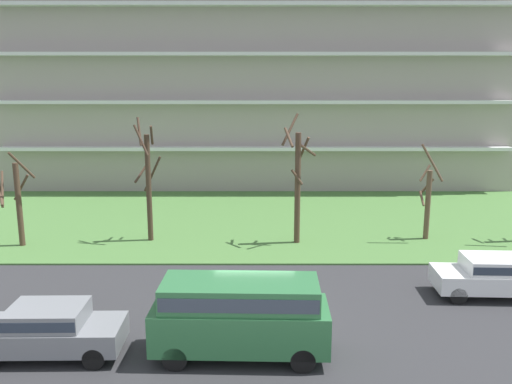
% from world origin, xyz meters
% --- Properties ---
extents(ground, '(160.00, 160.00, 0.00)m').
position_xyz_m(ground, '(0.00, 0.00, 0.00)').
color(ground, '#2D2D30').
extents(grass_lawn_strip, '(80.00, 16.00, 0.08)m').
position_xyz_m(grass_lawn_strip, '(0.00, 14.00, 0.04)').
color(grass_lawn_strip, '#477238').
rests_on(grass_lawn_strip, ground).
extents(apartment_building, '(38.44, 11.87, 19.93)m').
position_xyz_m(apartment_building, '(0.00, 27.46, 9.97)').
color(apartment_building, '#9E938C').
rests_on(apartment_building, ground).
extents(tree_far_left, '(2.02, 1.57, 4.88)m').
position_xyz_m(tree_far_left, '(-11.66, 8.69, 2.40)').
color(tree_far_left, '#4C3828').
rests_on(tree_far_left, ground).
extents(tree_left, '(1.36, 1.35, 6.36)m').
position_xyz_m(tree_left, '(-5.40, 9.65, 3.15)').
color(tree_left, '#423023').
rests_on(tree_left, ground).
extents(tree_center, '(1.76, 1.76, 6.54)m').
position_xyz_m(tree_center, '(2.11, 9.23, 3.25)').
color(tree_center, '#4C3828').
rests_on(tree_center, ground).
extents(tree_right, '(1.19, 1.20, 5.08)m').
position_xyz_m(tree_right, '(8.84, 9.86, 2.17)').
color(tree_right, brown).
rests_on(tree_right, ground).
extents(sedan_gray_near_left, '(4.43, 1.87, 1.57)m').
position_xyz_m(sedan_gray_near_left, '(-6.15, -2.00, 0.87)').
color(sedan_gray_near_left, slate).
rests_on(sedan_gray_near_left, ground).
extents(sedan_white_center_left, '(4.47, 1.99, 1.57)m').
position_xyz_m(sedan_white_center_left, '(9.11, 2.50, 0.87)').
color(sedan_white_center_left, white).
rests_on(sedan_white_center_left, ground).
extents(van_green_center_right, '(5.26, 2.16, 2.36)m').
position_xyz_m(van_green_center_right, '(-0.42, -2.00, 1.40)').
color(van_green_center_right, '#2D6B3D').
rests_on(van_green_center_right, ground).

